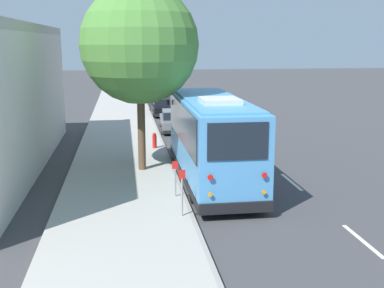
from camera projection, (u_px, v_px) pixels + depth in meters
name	position (u px, v px, depth m)	size (l,w,h in m)	color
ground_plane	(216.00, 177.00, 20.28)	(160.00, 160.00, 0.00)	#3D3D3F
sidewalk_slab	(121.00, 179.00, 19.71)	(80.00, 4.43, 0.15)	#A3A099
curb_strip	(176.00, 177.00, 20.03)	(80.00, 0.14, 0.15)	gray
shuttle_bus	(212.00, 135.00, 19.29)	(9.09, 2.65, 3.60)	#4C93D1
parked_sedan_gray	(174.00, 121.00, 30.97)	(4.34, 1.81, 1.31)	slate
parked_sedan_black	(163.00, 107.00, 37.74)	(4.59, 1.93, 1.29)	black
parked_sedan_maroon	(159.00, 98.00, 43.39)	(4.76, 1.93, 1.30)	maroon
parked_sedan_blue	(154.00, 92.00, 49.01)	(4.59, 2.03, 1.27)	navy
parked_sedan_silver	(150.00, 86.00, 54.97)	(4.48, 1.95, 1.32)	#A8AAAF
street_tree	(139.00, 36.00, 19.97)	(4.95, 4.95, 8.57)	brown
sign_post_near	(182.00, 192.00, 15.23)	(0.06, 0.22, 1.51)	gray
sign_post_far	(175.00, 178.00, 17.18)	(0.06, 0.22, 1.30)	gray
fire_hydrant	(155.00, 140.00, 25.14)	(0.22, 0.22, 0.81)	red
lane_stripe_behind	(363.00, 241.00, 13.82)	(2.40, 0.14, 0.01)	silver
lane_stripe_mid	(291.00, 182.00, 19.63)	(2.40, 0.14, 0.01)	silver
lane_stripe_ahead	(253.00, 150.00, 25.44)	(2.40, 0.14, 0.01)	silver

